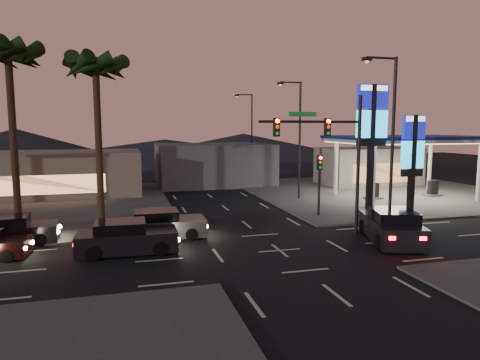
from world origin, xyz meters
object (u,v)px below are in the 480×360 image
object	(u,v)px
gas_station	(406,140)
pylon_sign_tall	(372,124)
traffic_signal_mast	(331,145)
car_lane_b_mid	(11,231)
pylon_sign_short	(413,151)
car_lane_a_front	(126,238)
car_lane_b_front	(161,225)
suv_station	(391,226)

from	to	relation	value
gas_station	pylon_sign_tall	size ratio (longest dim) A/B	1.36
traffic_signal_mast	car_lane_b_mid	bearing A→B (deg)	170.44
pylon_sign_short	car_lane_a_front	world-z (taller)	pylon_sign_short
car_lane_a_front	car_lane_b_front	xyz separation A→B (m)	(1.91, 2.43, -0.01)
gas_station	car_lane_b_mid	xyz separation A→B (m)	(-29.39, -7.12, -4.37)
pylon_sign_short	car_lane_b_front	distance (m)	17.04
car_lane_b_mid	traffic_signal_mast	bearing A→B (deg)	-9.56
gas_station	car_lane_b_front	bearing A→B (deg)	-159.79
car_lane_b_mid	suv_station	distance (m)	20.44
gas_station	car_lane_a_front	xyz separation A→B (m)	(-23.49, -10.37, -4.33)
pylon_sign_tall	car_lane_b_front	bearing A→B (deg)	-174.15
car_lane_b_mid	suv_station	world-z (taller)	suv_station
pylon_sign_tall	pylon_sign_short	bearing A→B (deg)	-21.80
pylon_sign_short	suv_station	world-z (taller)	pylon_sign_short
pylon_sign_tall	car_lane_b_mid	world-z (taller)	pylon_sign_tall
pylon_sign_tall	traffic_signal_mast	distance (m)	6.02
pylon_sign_short	traffic_signal_mast	xyz separation A→B (m)	(-7.24, -2.51, 0.57)
traffic_signal_mast	car_lane_b_mid	xyz separation A→B (m)	(-17.14, 2.89, -4.52)
car_lane_a_front	car_lane_b_mid	distance (m)	6.74
pylon_sign_short	suv_station	distance (m)	7.41
suv_station	car_lane_b_front	bearing A→B (deg)	161.60
gas_station	suv_station	world-z (taller)	gas_station
pylon_sign_short	car_lane_b_front	xyz separation A→B (m)	(-16.57, -0.44, -3.91)
pylon_sign_tall	car_lane_b_front	size ratio (longest dim) A/B	1.81
traffic_signal_mast	car_lane_a_front	distance (m)	12.11
car_lane_b_front	traffic_signal_mast	bearing A→B (deg)	-12.51
pylon_sign_short	suv_station	size ratio (longest dim) A/B	1.20
pylon_sign_tall	car_lane_b_front	distance (m)	15.23
pylon_sign_short	car_lane_b_front	world-z (taller)	pylon_sign_short
gas_station	pylon_sign_short	distance (m)	9.02
car_lane_b_front	car_lane_b_mid	size ratio (longest dim) A/B	1.04
gas_station	pylon_sign_short	world-z (taller)	pylon_sign_short
pylon_sign_short	car_lane_b_mid	xyz separation A→B (m)	(-24.39, 0.38, -3.95)
pylon_sign_short	car_lane_b_front	size ratio (longest dim) A/B	1.41
gas_station	car_lane_b_mid	size ratio (longest dim) A/B	2.55
pylon_sign_short	suv_station	bearing A→B (deg)	-135.50
pylon_sign_tall	car_lane_a_front	distance (m)	17.39
pylon_sign_tall	pylon_sign_short	size ratio (longest dim) A/B	1.29
gas_station	pylon_sign_tall	distance (m)	10.01
pylon_sign_tall	traffic_signal_mast	xyz separation A→B (m)	(-4.74, -3.51, -1.17)
car_lane_a_front	car_lane_b_front	bearing A→B (deg)	51.81
gas_station	car_lane_a_front	world-z (taller)	gas_station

